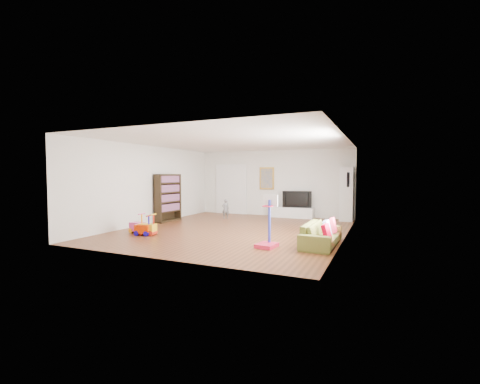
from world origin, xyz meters
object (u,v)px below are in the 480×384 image
at_px(bookshelf, 168,198).
at_px(basketball_hoop, 267,221).
at_px(media_console, 291,212).
at_px(sofa, 321,234).

bearing_deg(bookshelf, basketball_hoop, -26.29).
xyz_separation_m(media_console, basketball_hoop, (0.83, -5.35, 0.41)).
xyz_separation_m(sofa, basketball_hoop, (-1.13, -0.76, 0.35)).
bearing_deg(basketball_hoop, sofa, 41.22).
height_order(sofa, basketball_hoop, basketball_hoop).
xyz_separation_m(bookshelf, basketball_hoop, (4.69, -2.54, -0.24)).
distance_m(sofa, basketball_hoop, 1.40).
bearing_deg(sofa, basketball_hoop, 124.79).
bearing_deg(bookshelf, media_console, 38.23).
height_order(media_console, sofa, sofa).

